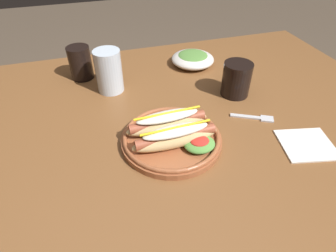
{
  "coord_description": "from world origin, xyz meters",
  "views": [
    {
      "loc": [
        -0.18,
        -0.61,
        1.23
      ],
      "look_at": [
        -0.02,
        -0.07,
        0.77
      ],
      "focal_mm": 30.18,
      "sensor_mm": 36.0,
      "label": 1
    }
  ],
  "objects_px": {
    "hot_dog_plate": "(173,135)",
    "water_cup": "(109,71)",
    "napkin": "(307,145)",
    "fork": "(256,118)",
    "soda_cup": "(80,63)",
    "side_bowl": "(193,59)",
    "extra_cup": "(236,79)"
  },
  "relations": [
    {
      "from": "hot_dog_plate",
      "to": "napkin",
      "type": "xyz_separation_m",
      "value": [
        0.32,
        -0.11,
        -0.02
      ]
    },
    {
      "from": "extra_cup",
      "to": "napkin",
      "type": "xyz_separation_m",
      "value": [
        0.07,
        -0.27,
        -0.05
      ]
    },
    {
      "from": "napkin",
      "to": "extra_cup",
      "type": "bearing_deg",
      "value": 103.64
    },
    {
      "from": "soda_cup",
      "to": "side_bowl",
      "type": "relative_size",
      "value": 0.71
    },
    {
      "from": "fork",
      "to": "side_bowl",
      "type": "xyz_separation_m",
      "value": [
        -0.06,
        0.36,
        0.02
      ]
    },
    {
      "from": "soda_cup",
      "to": "water_cup",
      "type": "relative_size",
      "value": 0.82
    },
    {
      "from": "fork",
      "to": "napkin",
      "type": "relative_size",
      "value": 0.89
    },
    {
      "from": "hot_dog_plate",
      "to": "side_bowl",
      "type": "height_order",
      "value": "hot_dog_plate"
    },
    {
      "from": "water_cup",
      "to": "napkin",
      "type": "height_order",
      "value": "water_cup"
    },
    {
      "from": "extra_cup",
      "to": "side_bowl",
      "type": "height_order",
      "value": "extra_cup"
    },
    {
      "from": "soda_cup",
      "to": "side_bowl",
      "type": "xyz_separation_m",
      "value": [
        0.4,
        -0.02,
        -0.03
      ]
    },
    {
      "from": "fork",
      "to": "water_cup",
      "type": "relative_size",
      "value": 0.86
    },
    {
      "from": "soda_cup",
      "to": "napkin",
      "type": "xyz_separation_m",
      "value": [
        0.52,
        -0.52,
        -0.05
      ]
    },
    {
      "from": "hot_dog_plate",
      "to": "side_bowl",
      "type": "bearing_deg",
      "value": 62.73
    },
    {
      "from": "side_bowl",
      "to": "napkin",
      "type": "height_order",
      "value": "side_bowl"
    },
    {
      "from": "extra_cup",
      "to": "napkin",
      "type": "distance_m",
      "value": 0.28
    },
    {
      "from": "fork",
      "to": "water_cup",
      "type": "bearing_deg",
      "value": 171.03
    },
    {
      "from": "soda_cup",
      "to": "water_cup",
      "type": "height_order",
      "value": "water_cup"
    },
    {
      "from": "fork",
      "to": "extra_cup",
      "type": "distance_m",
      "value": 0.14
    },
    {
      "from": "fork",
      "to": "napkin",
      "type": "bearing_deg",
      "value": -36.63
    },
    {
      "from": "hot_dog_plate",
      "to": "napkin",
      "type": "height_order",
      "value": "hot_dog_plate"
    },
    {
      "from": "side_bowl",
      "to": "napkin",
      "type": "xyz_separation_m",
      "value": [
        0.12,
        -0.5,
        -0.02
      ]
    },
    {
      "from": "water_cup",
      "to": "extra_cup",
      "type": "distance_m",
      "value": 0.4
    },
    {
      "from": "napkin",
      "to": "hot_dog_plate",
      "type": "bearing_deg",
      "value": 161.56
    },
    {
      "from": "hot_dog_plate",
      "to": "soda_cup",
      "type": "distance_m",
      "value": 0.46
    },
    {
      "from": "hot_dog_plate",
      "to": "water_cup",
      "type": "relative_size",
      "value": 1.9
    },
    {
      "from": "water_cup",
      "to": "hot_dog_plate",
      "type": "bearing_deg",
      "value": -69.21
    },
    {
      "from": "soda_cup",
      "to": "water_cup",
      "type": "bearing_deg",
      "value": -53.06
    },
    {
      "from": "napkin",
      "to": "fork",
      "type": "bearing_deg",
      "value": 116.08
    },
    {
      "from": "soda_cup",
      "to": "extra_cup",
      "type": "height_order",
      "value": "soda_cup"
    },
    {
      "from": "soda_cup",
      "to": "napkin",
      "type": "distance_m",
      "value": 0.74
    },
    {
      "from": "hot_dog_plate",
      "to": "napkin",
      "type": "distance_m",
      "value": 0.34
    }
  ]
}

